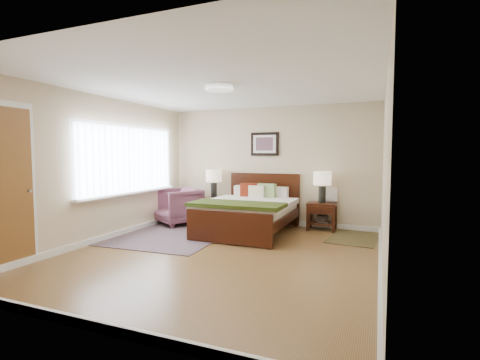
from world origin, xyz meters
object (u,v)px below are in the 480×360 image
Objects in this scene: lamp_right at (322,181)px; bed at (249,207)px; rug_persian at (178,233)px; armchair at (178,206)px; lamp_left at (214,178)px; nightstand_left at (214,203)px; nightstand_right at (322,213)px.

bed is at bearing -149.17° from lamp_right.
armchair is at bearing 119.54° from rug_persian.
lamp_left reaches higher than rug_persian.
lamp_right is at bearing 0.00° from lamp_left.
lamp_left is 1.00m from armchair.
bed is at bearing 21.15° from rug_persian.
nightstand_left is at bearing 81.71° from rug_persian.
lamp_left is at bearing 73.82° from armchair.
nightstand_left is 0.89× the size of lamp_right.
nightstand_right is at bearing 24.75° from rug_persian.
bed is 1.54m from lamp_right.
nightstand_left reaches higher than rug_persian.
lamp_right is 3.07m from armchair.
nightstand_left is 0.89× the size of lamp_left.
nightstand_right is 3.01m from armchair.
lamp_right is (1.26, 0.75, 0.48)m from bed.
nightstand_left is 2.44m from lamp_right.
bed is at bearing 23.47° from armchair.
lamp_right reaches higher than bed.
nightstand_left is at bearing -179.84° from nightstand_right.
armchair reaches higher than nightstand_left.
lamp_left is 1.00× the size of lamp_right.
bed is 3.27× the size of lamp_left.
nightstand_left is 0.64× the size of armchair.
bed is at bearing -33.98° from lamp_left.
lamp_right is at bearing 0.48° from nightstand_left.
nightstand_right is at bearing 0.16° from nightstand_left.
rug_persian is at bearing -95.91° from lamp_left.
armchair is (-0.58, -0.57, -0.59)m from lamp_left.
lamp_left is (-0.00, 0.02, 0.55)m from nightstand_left.
rug_persian is (-1.25, -0.54, -0.49)m from bed.
bed is at bearing -33.28° from nightstand_left.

